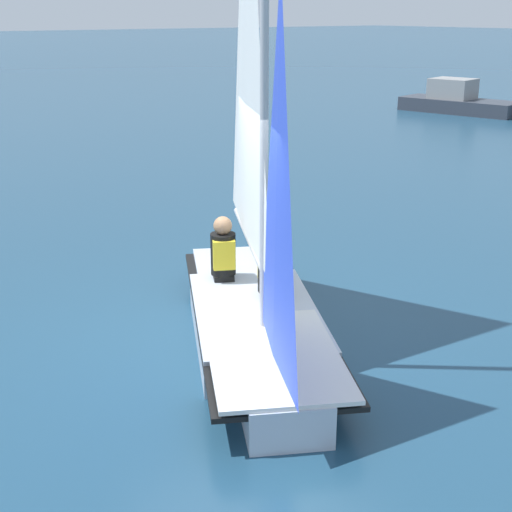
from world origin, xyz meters
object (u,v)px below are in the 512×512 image
Objects in this scene: sailor_crew at (223,260)px; motorboat_distant at (458,101)px; sailor_helm at (271,277)px; sailboat_main at (255,258)px.

motorboat_distant is at bearing 148.71° from sailor_crew.
motorboat_distant reaches higher than sailor_helm.
sailboat_main is 0.49m from sailor_helm.
sailor_crew is 19.30m from motorboat_distant.
sailor_helm is (0.33, 0.15, -0.33)m from sailboat_main.
sailor_crew is at bearing -142.77° from sailor_helm.
motorboat_distant is (16.36, 10.80, -0.21)m from sailor_helm.
motorboat_distant is at bearing 150.70° from sailboat_main.
sailor_helm is 0.26× the size of motorboat_distant.
motorboat_distant is at bearing 150.85° from sailor_helm.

